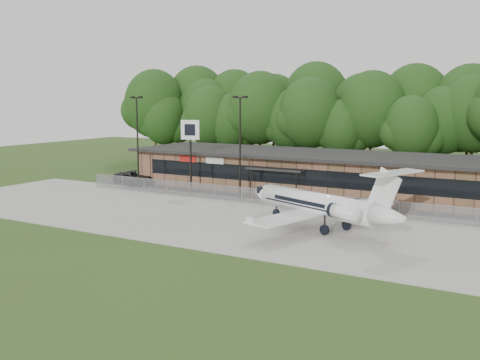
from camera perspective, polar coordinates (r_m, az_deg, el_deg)
The scene contains 11 objects.
ground at distance 37.29m, azimuth -5.74°, elevation -6.79°, with size 160.00×160.00×0.00m, color #334C1B.
apron at distance 43.87m, azimuth 0.28°, elevation -4.36°, with size 64.00×18.00×0.08m, color #9E9B93.
parking_lot at distance 54.01m, azimuth 6.21°, elevation -1.97°, with size 50.00×9.00×0.06m, color #383835.
terminal at distance 57.73m, azimuth 7.97°, elevation 0.83°, with size 41.00×11.65×4.30m.
fence at distance 49.83m, azimuth 4.19°, elevation -1.96°, with size 46.00×0.04×1.52m.
treeline at distance 74.38m, azimuth 13.18°, elevation 6.51°, with size 72.00×12.00×15.00m, color #1C310F, non-canonical shape.
light_pole_left at distance 60.18m, azimuth -10.89°, elevation 4.71°, with size 1.55×0.30×10.23m.
light_pole_mid at distance 52.76m, azimuth 0.01°, elevation 4.35°, with size 1.55×0.30×10.23m.
business_jet at distance 41.01m, azimuth 8.76°, elevation -2.73°, with size 15.35×13.70×5.27m.
suv at distance 63.87m, azimuth -11.28°, elevation 0.24°, with size 2.66×5.77×1.60m, color #2E2E31.
pole_sign at distance 56.26m, azimuth -5.32°, elevation 4.53°, with size 2.04×0.64×7.77m.
Camera 1 is at (20.74, -29.39, 9.82)m, focal length 40.00 mm.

